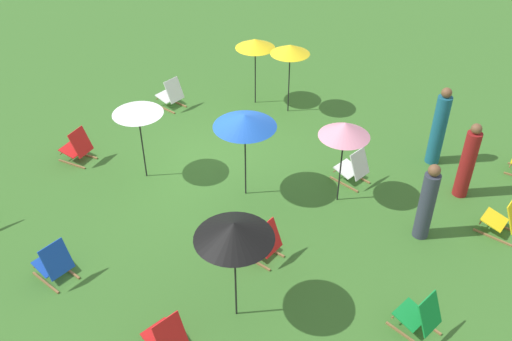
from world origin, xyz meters
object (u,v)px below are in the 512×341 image
at_px(deckchair_2, 420,316).
at_px(umbrella_0, 245,121).
at_px(umbrella_2, 290,49).
at_px(umbrella_4, 255,44).
at_px(deckchair_10, 54,263).
at_px(deckchair_1, 263,242).
at_px(deckchair_3, 166,338).
at_px(umbrella_1, 137,109).
at_px(person_0, 439,128).
at_px(deckchair_0, 353,168).
at_px(deckchair_4, 171,95).
at_px(deckchair_7, 504,219).
at_px(person_1, 468,162).
at_px(deckchair_6, 77,147).
at_px(person_2, 427,203).
at_px(umbrella_5, 345,130).
at_px(umbrella_3, 234,231).

height_order(deckchair_2, umbrella_0, umbrella_0).
bearing_deg(umbrella_2, umbrella_4, -81.22).
bearing_deg(deckchair_10, umbrella_4, -169.65).
distance_m(deckchair_1, umbrella_4, 6.07).
bearing_deg(deckchair_3, umbrella_1, -120.62).
xyz_separation_m(umbrella_0, person_0, (-3.55, 2.71, -0.91)).
distance_m(deckchair_0, umbrella_2, 3.65).
relative_size(deckchair_3, deckchair_4, 1.00).
bearing_deg(deckchair_7, deckchair_0, -83.66).
xyz_separation_m(umbrella_2, person_1, (0.73, 4.95, -0.92)).
distance_m(deckchair_6, umbrella_1, 2.22).
height_order(deckchair_10, person_1, person_1).
distance_m(deckchair_6, person_2, 7.75).
bearing_deg(deckchair_3, deckchair_4, -127.08).
xyz_separation_m(deckchair_6, person_2, (-2.36, 7.37, 0.43)).
bearing_deg(umbrella_2, person_2, 62.95).
height_order(umbrella_5, person_1, umbrella_5).
relative_size(deckchair_1, umbrella_1, 0.45).
height_order(deckchair_2, deckchair_3, same).
bearing_deg(person_0, deckchair_10, -137.99).
relative_size(deckchair_2, umbrella_5, 0.44).
xyz_separation_m(deckchair_7, umbrella_0, (1.99, -4.76, 1.44)).
relative_size(umbrella_4, umbrella_5, 0.96).
xyz_separation_m(person_0, person_1, (0.81, 0.96, -0.07)).
bearing_deg(umbrella_0, umbrella_2, -159.82).
distance_m(deckchair_1, umbrella_3, 2.06).
distance_m(deckchair_4, person_0, 6.86).
distance_m(umbrella_0, person_0, 4.56).
relative_size(deckchair_10, umbrella_2, 0.44).
bearing_deg(umbrella_4, deckchair_3, 27.38).
bearing_deg(umbrella_3, deckchair_6, -103.02).
relative_size(deckchair_1, umbrella_5, 0.44).
xyz_separation_m(deckchair_1, deckchair_4, (-3.09, -5.33, 0.00)).
distance_m(umbrella_1, umbrella_5, 4.26).
relative_size(umbrella_0, person_1, 1.11).
bearing_deg(umbrella_3, person_0, 172.36).
bearing_deg(deckchair_4, umbrella_3, 54.19).
relative_size(deckchair_0, umbrella_3, 0.41).
distance_m(deckchair_4, umbrella_3, 7.43).
bearing_deg(umbrella_4, umbrella_0, 34.11).
height_order(umbrella_1, umbrella_3, umbrella_3).
relative_size(deckchair_0, deckchair_1, 1.00).
distance_m(deckchair_1, person_0, 5.06).
xyz_separation_m(deckchair_4, umbrella_4, (-1.55, 1.65, 1.33)).
bearing_deg(person_0, deckchair_4, 174.52).
bearing_deg(umbrella_4, deckchair_7, 79.28).
xyz_separation_m(umbrella_2, person_2, (2.46, 4.81, -0.95)).
height_order(deckchair_0, person_2, person_2).
height_order(deckchair_1, umbrella_4, umbrella_4).
bearing_deg(deckchair_7, deckchair_4, -86.88).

